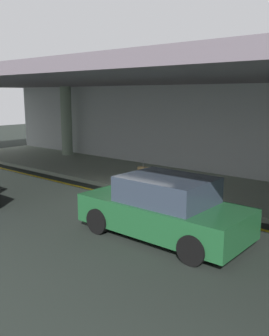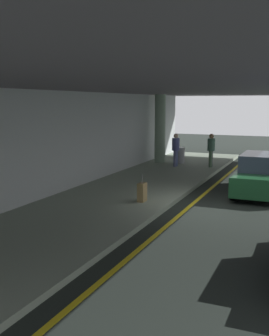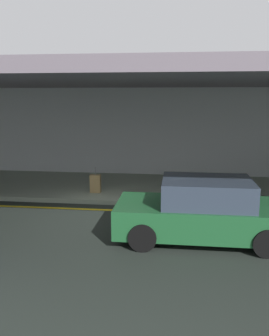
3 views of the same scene
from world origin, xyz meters
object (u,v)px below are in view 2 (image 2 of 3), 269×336
(car_dark_green, at_px, (263,175))
(traveler_with_luggage, at_px, (176,148))
(suitcase_upright_primary, at_px, (142,192))
(trash_bin_steel, at_px, (179,155))
(person_waiting_for_ride, at_px, (211,148))
(support_column_left_mid, at_px, (160,129))

(car_dark_green, xyz_separation_m, traveler_with_luggage, (4.16, 4.74, 0.40))
(car_dark_green, bearing_deg, suitcase_upright_primary, 134.31)
(trash_bin_steel, bearing_deg, traveler_with_luggage, -172.91)
(person_waiting_for_ride, height_order, trash_bin_steel, person_waiting_for_ride)
(support_column_left_mid, relative_size, traveler_with_luggage, 2.17)
(support_column_left_mid, relative_size, trash_bin_steel, 4.29)
(traveler_with_luggage, relative_size, person_waiting_for_ride, 1.00)
(traveler_with_luggage, xyz_separation_m, person_waiting_for_ride, (0.54, -1.69, 0.00))
(car_dark_green, distance_m, suitcase_upright_primary, 4.90)
(car_dark_green, xyz_separation_m, person_waiting_for_ride, (4.70, 3.05, 0.40))
(support_column_left_mid, height_order, suitcase_upright_primary, support_column_left_mid)
(person_waiting_for_ride, xyz_separation_m, suitcase_upright_primary, (-8.15, 0.42, -0.65))
(support_column_left_mid, bearing_deg, traveler_with_luggage, -130.62)
(trash_bin_steel, bearing_deg, car_dark_green, -137.27)
(car_dark_green, height_order, traveler_with_luggage, traveler_with_luggage)
(traveler_with_luggage, bearing_deg, trash_bin_steel, -72.06)
(person_waiting_for_ride, bearing_deg, car_dark_green, -123.46)
(traveler_with_luggage, xyz_separation_m, suitcase_upright_primary, (-7.61, -1.27, -0.65))
(traveler_with_luggage, bearing_deg, person_waiting_for_ride, -151.50)
(suitcase_upright_primary, xyz_separation_m, trash_bin_steel, (8.73, 1.41, 0.11))
(support_column_left_mid, distance_m, traveler_with_luggage, 1.84)
(car_dark_green, height_order, trash_bin_steel, car_dark_green)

